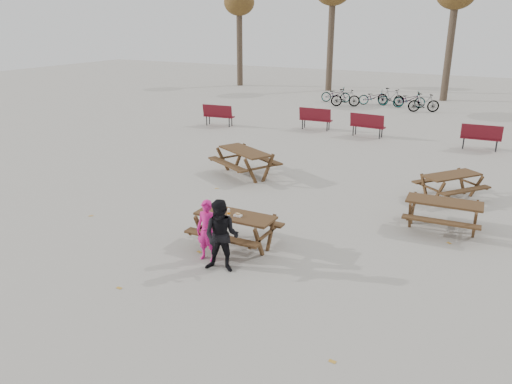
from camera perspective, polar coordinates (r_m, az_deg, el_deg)
The scene contains 13 objects.
ground at distance 11.49m, azimuth -2.33°, elevation -6.18°, with size 80.00×80.00×0.00m, color gray.
main_picnic_table at distance 11.25m, azimuth -2.37°, elevation -3.48°, with size 1.80×1.45×0.78m.
food_tray at distance 11.08m, azimuth -2.10°, elevation -2.71°, with size 0.18×0.11×0.04m, color silver.
bread_roll at distance 11.06m, azimuth -2.10°, elevation -2.50°, with size 0.14×0.06×0.05m, color tan.
soda_bottle at distance 11.11m, azimuth -3.13°, elevation -2.34°, with size 0.07×0.07×0.17m.
child at distance 10.65m, azimuth -5.59°, elevation -4.41°, with size 0.49×0.32×1.35m, color #D01A7A.
adult at distance 10.13m, azimuth -3.97°, elevation -5.07°, with size 0.75×0.58×1.54m, color black.
picnic_table_east at distance 12.99m, azimuth 20.55°, elevation -2.55°, with size 1.76×1.42×0.76m, color #341D12, non-canonical shape.
picnic_table_north at distance 16.38m, azimuth -1.28°, elevation 3.33°, with size 2.01×1.62×0.87m, color #341D12, non-canonical shape.
picnic_table_far at distance 15.36m, azimuth 21.34°, elevation 0.60°, with size 1.69×1.36×0.73m, color #341D12, non-canonical shape.
park_bench_row at distance 22.61m, azimuth 9.47°, elevation 7.77°, with size 13.15×1.94×1.03m.
bicycle_row at distance 30.60m, azimuth 13.86°, elevation 10.39°, with size 7.23×2.46×1.02m.
fallen_leaves at distance 13.35m, azimuth 4.91°, elevation -2.48°, with size 11.00×11.00×0.01m, color #B8852C, non-canonical shape.
Camera 1 is at (5.23, -8.96, 4.95)m, focal length 35.00 mm.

